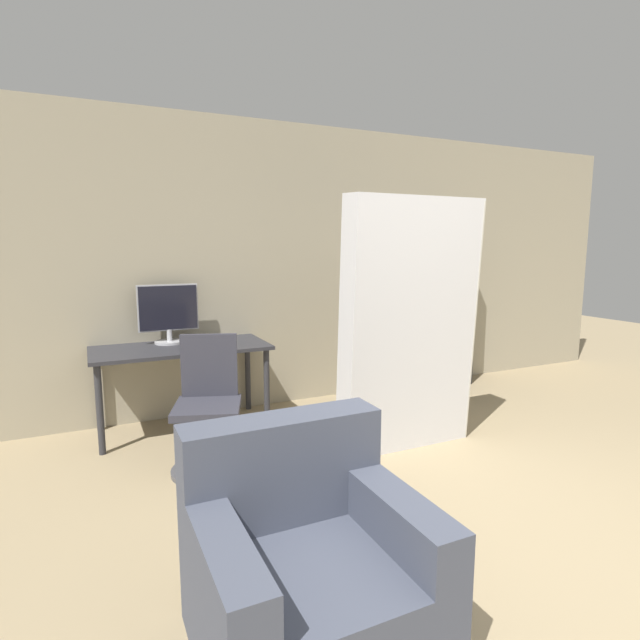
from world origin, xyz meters
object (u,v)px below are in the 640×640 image
Objects in this scene: bookshelf at (437,309)px; mattress_near at (410,325)px; monitor at (168,312)px; armchair at (306,567)px; office_chair at (209,416)px.

mattress_near is at bearing -134.41° from bookshelf.
mattress_near is at bearing -39.74° from monitor.
mattress_near reaches higher than monitor.
bookshelf reaches higher than armchair.
monitor is 0.31× the size of bookshelf.
mattress_near is (-1.30, -1.33, 0.10)m from bookshelf.
bookshelf reaches higher than monitor.
bookshelf is at bearing 0.37° from monitor.
armchair is (-0.01, -1.71, -0.06)m from office_chair.
armchair is (-1.50, -1.45, -0.64)m from mattress_near.
office_chair is 1.62m from mattress_near.
monitor is 0.60× the size of armchair.
bookshelf is 0.86× the size of mattress_near.
armchair is at bearing -88.35° from monitor.
bookshelf is (2.79, 1.07, 0.48)m from office_chair.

